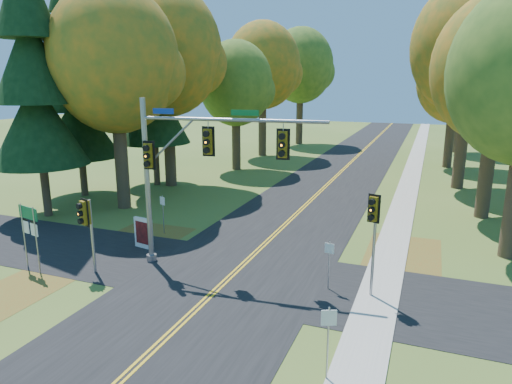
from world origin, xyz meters
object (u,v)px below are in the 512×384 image
(route_sign_cluster, at_px, (29,225))
(info_kiosk, at_px, (144,233))
(traffic_mast, at_px, (188,162))
(east_signal_pole, at_px, (374,220))

(route_sign_cluster, height_order, info_kiosk, route_sign_cluster)
(traffic_mast, distance_m, info_kiosk, 5.39)
(traffic_mast, distance_m, route_sign_cluster, 7.51)
(route_sign_cluster, bearing_deg, east_signal_pole, 24.63)
(traffic_mast, xyz_separation_m, route_sign_cluster, (-6.34, -2.95, -2.73))
(traffic_mast, distance_m, east_signal_pole, 8.19)
(east_signal_pole, bearing_deg, route_sign_cluster, -151.94)
(traffic_mast, xyz_separation_m, info_kiosk, (-3.35, 1.16, -4.07))
(info_kiosk, bearing_deg, east_signal_pole, 3.68)
(info_kiosk, bearing_deg, route_sign_cluster, -115.25)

